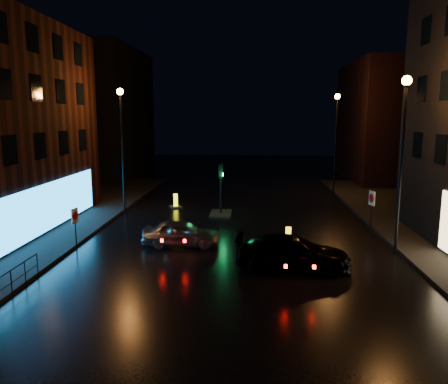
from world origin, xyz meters
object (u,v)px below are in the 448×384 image
Objects in this scene: traffic_signal at (221,207)px; dark_sedan at (293,253)px; silver_hatchback at (181,233)px; bollard_near at (288,242)px; road_sign_right at (372,202)px; road_sign_left at (75,220)px; bollard_far at (176,204)px.

dark_sedan is (3.84, -10.44, 0.22)m from traffic_signal.
silver_hatchback reaches higher than bollard_near.
road_sign_right reaches higher than silver_hatchback.
dark_sedan is 3.37m from bollard_near.
road_sign_right is (8.76, -4.39, 1.34)m from traffic_signal.
road_sign_left is at bearing 81.27° from dark_sedan.
bollard_far reaches higher than bollard_near.
bollard_near is 10.60m from road_sign_left.
silver_hatchback is 2.88× the size of bollard_far.
silver_hatchback is 9.70m from bollard_far.
traffic_signal is 4.06m from bollard_far.
dark_sedan is 2.27× the size of road_sign_left.
bollard_near is at bearing 18.98° from road_sign_left.
traffic_signal is 2.53× the size of bollard_far.
road_sign_left is 15.83m from road_sign_right.
dark_sedan is at bearing 37.13° from road_sign_right.
road_sign_left is at bearing 2.37° from road_sign_right.
dark_sedan is 2.04× the size of road_sign_right.
silver_hatchback is 5.48m from bollard_near.
road_sign_right is at bearing 40.43° from bollard_near.
traffic_signal is 9.89m from road_sign_right.
road_sign_left is (-10.37, -1.67, 1.43)m from bollard_near.
traffic_signal is 11.13m from dark_sedan.
bollard_near is at bearing -1.08° from dark_sedan.
bollard_near is (5.45, 0.25, -0.45)m from silver_hatchback.
road_sign_right is at bearing -26.62° from traffic_signal.
bollard_far is at bearing 30.50° from dark_sedan.
bollard_near is at bearing -61.07° from traffic_signal.
dark_sedan is 3.67× the size of bollard_far.
silver_hatchback is (-1.53, -7.36, 0.17)m from traffic_signal.
road_sign_left is (-3.00, -10.92, 1.43)m from bollard_far.
traffic_signal is at bearing 130.03° from bollard_near.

